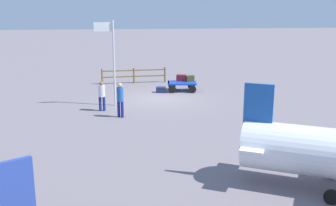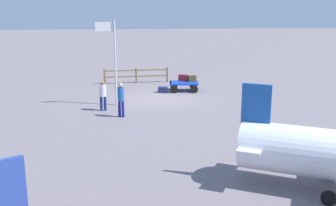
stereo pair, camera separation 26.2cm
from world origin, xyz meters
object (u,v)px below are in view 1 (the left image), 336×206
suitcase_tan (181,78)px  worker_lead (120,98)px  worker_trailing (102,94)px  flagpole (112,56)px  suitcase_olive (161,90)px  suitcase_navy (190,78)px  luggage_cart (182,84)px

suitcase_tan → worker_lead: worker_lead is taller
worker_trailing → flagpole: flagpole is taller
suitcase_olive → flagpole: flagpole is taller
suitcase_tan → suitcase_olive: suitcase_tan is taller
suitcase_navy → suitcase_olive: bearing=16.2°
suitcase_navy → luggage_cart: bearing=23.0°
luggage_cart → worker_trailing: (4.75, 4.34, 0.48)m
suitcase_olive → flagpole: size_ratio=0.14×
worker_lead → suitcase_olive: bearing=-114.6°
suitcase_olive → flagpole: 4.85m
luggage_cart → worker_trailing: 6.45m
suitcase_navy → worker_lead: size_ratio=0.34×
suitcase_olive → worker_trailing: worker_trailing is taller
flagpole → worker_lead: bearing=100.5°
worker_trailing → worker_lead: bearing=126.9°
suitcase_tan → suitcase_olive: size_ratio=1.08×
luggage_cart → worker_lead: size_ratio=1.10×
suitcase_tan → worker_trailing: (4.79, 4.78, 0.13)m
suitcase_tan → luggage_cart: bearing=84.9°
suitcase_navy → worker_trailing: 7.02m
suitcase_olive → suitcase_navy: bearing=-163.8°
suitcase_navy → worker_lead: worker_lead is taller
suitcase_olive → worker_lead: (2.43, 5.32, 0.81)m
worker_lead → worker_trailing: size_ratio=1.11×
suitcase_navy → worker_lead: bearing=53.5°
luggage_cart → suitcase_olive: luggage_cart is taller
suitcase_navy → flagpole: flagpole is taller
luggage_cart → suitcase_tan: (-0.04, -0.44, 0.35)m
luggage_cart → suitcase_olive: 1.41m
worker_lead → worker_trailing: 1.62m
suitcase_tan → worker_trailing: worker_trailing is taller
luggage_cart → flagpole: flagpole is taller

